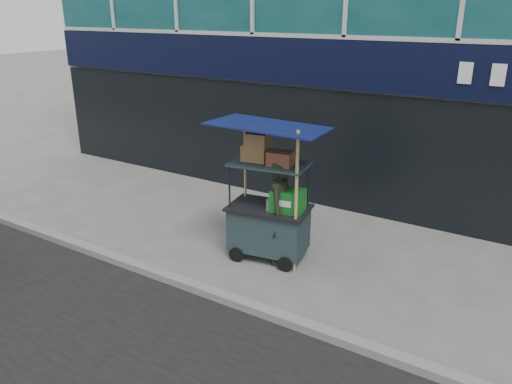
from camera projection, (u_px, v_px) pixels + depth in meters
The scene contains 4 objects.
ground at pixel (226, 293), 7.29m from camera, with size 80.00×80.00×0.00m, color #60605C.
curb at pixel (218, 295), 7.11m from camera, with size 80.00×0.18×0.12m, color gray.
vendor_cart at pixel (270, 212), 8.06m from camera, with size 1.89×1.46×2.32m.
vendor_man at pixel (281, 212), 7.90m from camera, with size 0.64×0.42×1.74m, color black.
Camera 1 is at (3.72, -5.13, 3.91)m, focal length 35.00 mm.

